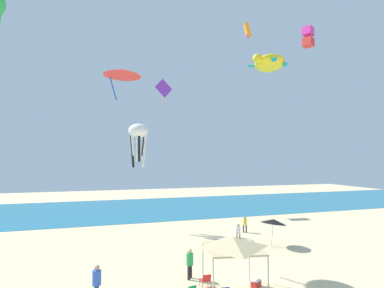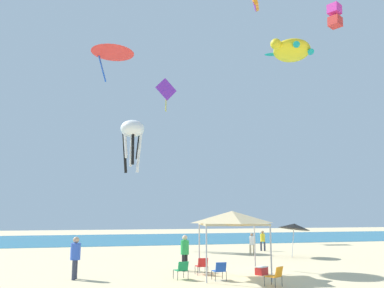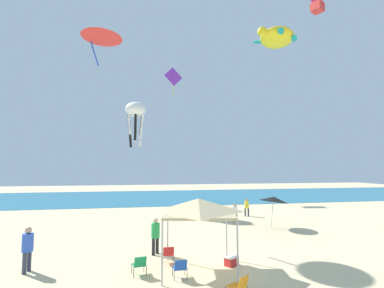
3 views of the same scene
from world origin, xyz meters
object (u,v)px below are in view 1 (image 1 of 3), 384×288
at_px(person_watching_sky, 245,223).
at_px(kite_octopus_white, 138,133).
at_px(kite_delta_red, 122,72).
at_px(person_beachcomber, 190,261).
at_px(folding_chair_right_of_tent, 206,279).
at_px(kite_turtle_yellow, 269,63).
at_px(beach_umbrella, 274,221).
at_px(kite_box_magenta, 308,37).
at_px(cooler_box, 256,283).
at_px(person_by_tent, 238,231).
at_px(canopy_tent, 233,243).
at_px(kite_parafoil_orange, 247,31).
at_px(kite_diamond_purple, 164,89).
at_px(person_far_stroller, 97,280).

relative_size(person_watching_sky, kite_octopus_white, 0.33).
bearing_deg(kite_delta_red, person_beachcomber, -3.05).
height_order(folding_chair_right_of_tent, kite_delta_red, kite_delta_red).
bearing_deg(kite_turtle_yellow, person_watching_sky, 12.63).
bearing_deg(beach_umbrella, kite_box_magenta, 28.58).
height_order(cooler_box, person_by_tent, person_by_tent).
xyz_separation_m(canopy_tent, kite_delta_red, (-5.50, 8.82, 11.68)).
bearing_deg(kite_octopus_white, beach_umbrella, 106.15).
xyz_separation_m(person_by_tent, kite_parafoil_orange, (-1.16, -4.27, 16.71)).
bearing_deg(kite_turtle_yellow, person_beachcomber, 22.07).
height_order(folding_chair_right_of_tent, kite_diamond_purple, kite_diamond_purple).
bearing_deg(kite_parafoil_orange, beach_umbrella, 145.32).
xyz_separation_m(kite_turtle_yellow, kite_delta_red, (-17.99, -7.28, -4.72)).
distance_m(canopy_tent, person_watching_sky, 14.57).
relative_size(person_far_stroller, person_by_tent, 1.22).
height_order(canopy_tent, person_by_tent, canopy_tent).
bearing_deg(cooler_box, person_far_stroller, 174.78).
height_order(cooler_box, person_watching_sky, person_watching_sky).
relative_size(person_watching_sky, kite_box_magenta, 0.74).
distance_m(person_beachcomber, kite_box_magenta, 26.75).
height_order(person_far_stroller, kite_turtle_yellow, kite_turtle_yellow).
bearing_deg(kite_turtle_yellow, kite_delta_red, 0.72).
relative_size(person_by_tent, kite_parafoil_orange, 0.46).
height_order(person_by_tent, kite_turtle_yellow, kite_turtle_yellow).
distance_m(kite_delta_red, kite_box_magenta, 20.93).
bearing_deg(kite_turtle_yellow, kite_octopus_white, -26.38).
relative_size(person_far_stroller, person_beachcomber, 1.03).
bearing_deg(person_beachcomber, beach_umbrella, 156.99).
xyz_separation_m(person_beachcomber, kite_octopus_white, (-1.33, 14.81, 9.23)).
bearing_deg(person_far_stroller, person_beachcomber, 116.73).
height_order(person_watching_sky, kite_turtle_yellow, kite_turtle_yellow).
xyz_separation_m(folding_chair_right_of_tent, kite_delta_red, (-4.29, 7.69, 13.96)).
distance_m(kite_box_magenta, kite_parafoil_orange, 12.30).
relative_size(canopy_tent, person_by_tent, 2.28).
xyz_separation_m(kite_diamond_purple, kite_octopus_white, (-5.42, -12.34, -7.98)).
bearing_deg(folding_chair_right_of_tent, canopy_tent, 136.99).
relative_size(kite_parafoil_orange, kite_octopus_white, 0.71).
xyz_separation_m(kite_delta_red, kite_box_magenta, (19.82, 2.40, 6.29)).
height_order(canopy_tent, beach_umbrella, canopy_tent).
bearing_deg(person_far_stroller, folding_chair_right_of_tent, 101.29).
distance_m(kite_parafoil_orange, kite_octopus_white, 15.71).
relative_size(person_beachcomber, kite_turtle_yellow, 0.35).
bearing_deg(person_far_stroller, kite_delta_red, 178.58).
bearing_deg(folding_chair_right_of_tent, person_far_stroller, -0.14).
distance_m(person_far_stroller, kite_box_magenta, 30.84).
xyz_separation_m(folding_chair_right_of_tent, person_beachcomber, (-0.51, 1.54, 0.61)).
height_order(beach_umbrella, person_watching_sky, beach_umbrella).
xyz_separation_m(kite_diamond_purple, kite_box_magenta, (11.94, -18.59, 2.43)).
bearing_deg(person_beachcomber, person_by_tent, 175.36).
distance_m(canopy_tent, kite_octopus_white, 19.29).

